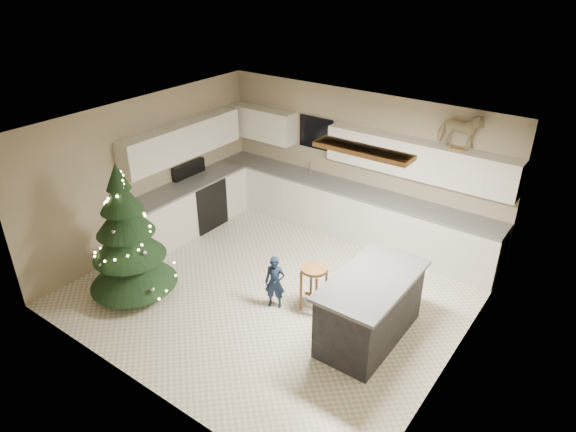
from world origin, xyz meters
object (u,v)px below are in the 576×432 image
object	(u,v)px
christmas_tree	(128,244)
rocking_horse	(460,130)
toddler	(275,282)
island	(370,308)
bar_stool	(314,278)

from	to	relation	value
christmas_tree	rocking_horse	bearing A→B (deg)	46.67
toddler	rocking_horse	world-z (taller)	rocking_horse
island	toddler	bearing A→B (deg)	-171.89
christmas_tree	toddler	world-z (taller)	christmas_tree
toddler	christmas_tree	bearing A→B (deg)	-176.00
island	christmas_tree	size ratio (longest dim) A/B	0.79
island	rocking_horse	xyz separation A→B (m)	(0.08, 2.42, 1.82)
island	christmas_tree	world-z (taller)	christmas_tree
rocking_horse	island	bearing A→B (deg)	165.00
toddler	bar_stool	bearing A→B (deg)	5.22
island	christmas_tree	bearing A→B (deg)	-160.10
bar_stool	island	bearing A→B (deg)	-4.13
bar_stool	rocking_horse	size ratio (longest dim) A/B	1.01
bar_stool	toddler	size ratio (longest dim) A/B	0.86
bar_stool	rocking_horse	xyz separation A→B (m)	(1.02, 2.36, 1.76)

